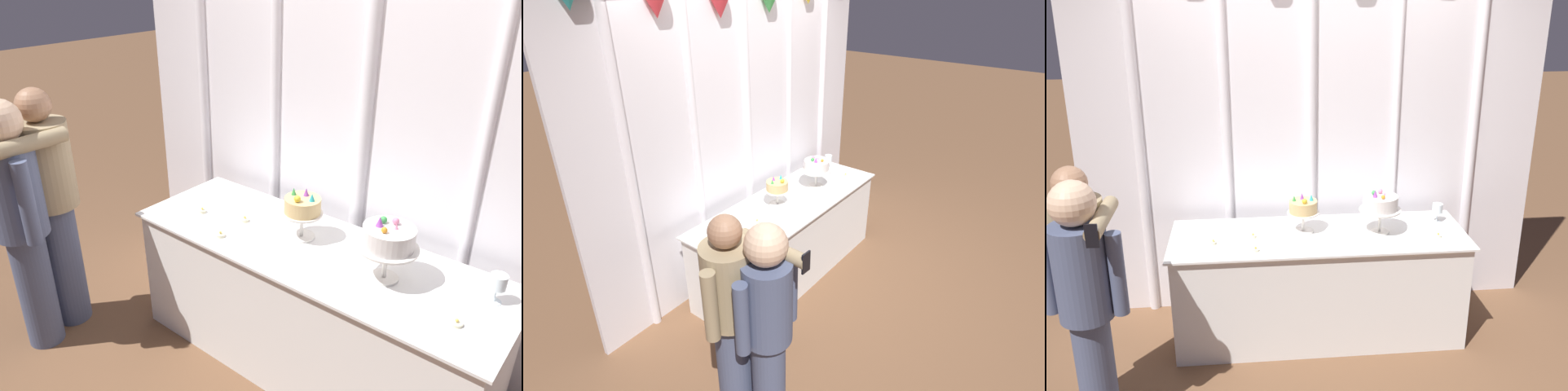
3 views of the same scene
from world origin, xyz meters
TOP-DOWN VIEW (x-y plane):
  - ground_plane at (0.00, 0.00)m, footprint 24.00×24.00m
  - draped_curtain at (-0.00, 0.59)m, footprint 3.42×0.19m
  - cake_table at (0.00, 0.10)m, footprint 2.04×0.70m
  - cake_display_nearleft at (-0.10, 0.15)m, footprint 0.22×0.22m
  - cake_display_nearright at (0.42, 0.08)m, footprint 0.29×0.29m
  - wine_glass at (0.88, 0.23)m, footprint 0.07×0.07m
  - tealight_far_left at (-0.72, 0.01)m, footprint 0.04×0.04m
  - tealight_near_left at (-0.46, 0.09)m, footprint 0.05×0.05m
  - tealight_near_right at (-0.44, -0.12)m, footprint 0.05×0.05m
  - tealight_far_right at (0.81, -0.03)m, footprint 0.05×0.05m
  - guest_girl_blue_dress at (-1.42, -0.54)m, footprint 0.47×0.59m
  - guest_man_dark_suit at (-1.35, -0.77)m, footprint 0.45×0.32m

SIDE VIEW (x-z plane):
  - ground_plane at x=0.00m, z-range 0.00..0.00m
  - cake_table at x=0.00m, z-range 0.00..0.78m
  - tealight_far_right at x=0.81m, z-range 0.78..0.81m
  - tealight_near_right at x=-0.44m, z-range 0.78..0.81m
  - tealight_near_left at x=-0.46m, z-range 0.78..0.81m
  - tealight_far_left at x=-0.72m, z-range 0.78..0.81m
  - guest_girl_blue_dress at x=-1.42m, z-range 0.08..1.60m
  - guest_man_dark_suit at x=-1.35m, z-range 0.10..1.61m
  - wine_glass at x=0.88m, z-range 0.82..0.96m
  - cake_display_nearleft at x=-0.10m, z-range 0.82..1.10m
  - cake_display_nearright at x=0.42m, z-range 0.83..1.16m
  - draped_curtain at x=0.00m, z-range 0.09..2.94m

